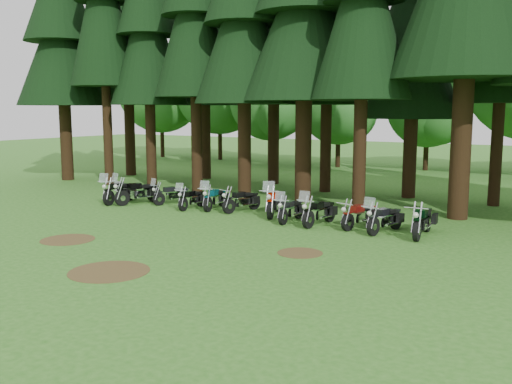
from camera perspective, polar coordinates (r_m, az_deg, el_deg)
ground at (r=19.59m, az=-8.10°, el=-4.66°), size 120.00×120.00×0.00m
pine_front_0 at (r=37.55m, az=-18.97°, el=16.00°), size 5.49×5.49×16.17m
pine_front_2 at (r=33.36m, az=-10.80°, el=17.38°), size 4.32×4.32×16.22m
pine_back_0 at (r=39.23m, az=-12.86°, el=16.81°), size 5.00×5.00×17.21m
pine_back_1 at (r=36.50m, az=-5.19°, el=16.68°), size 4.52×4.52×16.22m
pine_back_2 at (r=33.92m, az=1.82°, el=17.44°), size 4.85×4.85×16.30m
pine_back_3 at (r=30.82m, az=7.23°, el=18.20°), size 4.35×4.35×16.20m
pine_back_4 at (r=29.36m, az=15.60°, el=15.60°), size 4.94×4.94×13.78m
decid_0 at (r=52.68m, az=-9.34°, el=9.86°), size 8.00×7.78×10.00m
decid_1 at (r=49.33m, az=-3.48°, el=9.98°), size 7.91×7.69×9.88m
decid_2 at (r=45.50m, az=1.63°, el=9.03°), size 6.72×6.53×8.40m
decid_3 at (r=43.27m, az=8.52°, el=8.40°), size 6.12×5.95×7.65m
decid_4 at (r=42.37m, az=17.09°, el=7.94°), size 5.93×5.76×7.41m
dirt_patch_0 at (r=20.28m, az=-18.32°, el=-4.55°), size 1.80×1.80×0.01m
dirt_patch_1 at (r=17.58m, az=4.42°, el=-6.09°), size 1.40×1.40×0.01m
dirt_patch_2 at (r=16.09m, az=-14.48°, el=-7.70°), size 2.20×2.20×0.01m
motorcycle_0 at (r=27.44m, az=-13.53°, el=-0.02°), size 0.71×2.42×1.52m
motorcycle_1 at (r=26.96m, az=-11.72°, el=-0.09°), size 1.01×2.41×1.53m
motorcycle_2 at (r=26.67m, az=-8.40°, el=-0.29°), size 0.94×1.98×1.27m
motorcycle_3 at (r=25.28m, az=-6.42°, el=-0.73°), size 0.43×2.01×1.26m
motorcycle_4 at (r=25.07m, az=-4.12°, el=-0.68°), size 0.68×2.21×1.39m
motorcycle_5 at (r=24.44m, az=-1.42°, el=-0.94°), size 0.64×2.10×0.87m
motorcycle_6 at (r=23.53m, az=1.87°, el=-1.09°), size 1.08×2.48×1.58m
motorcycle_7 at (r=22.27m, az=3.51°, el=-1.86°), size 0.42×2.11×1.33m
motorcycle_8 at (r=21.70m, az=6.33°, el=-2.07°), size 0.53×2.29×1.43m
motorcycle_9 at (r=21.41m, az=10.36°, el=-2.39°), size 0.63×2.12×0.87m
motorcycle_10 at (r=20.79m, az=12.75°, el=-2.72°), size 0.74×2.22×1.40m
motorcycle_11 at (r=20.52m, az=16.32°, el=-2.88°), size 0.40×2.44×0.99m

